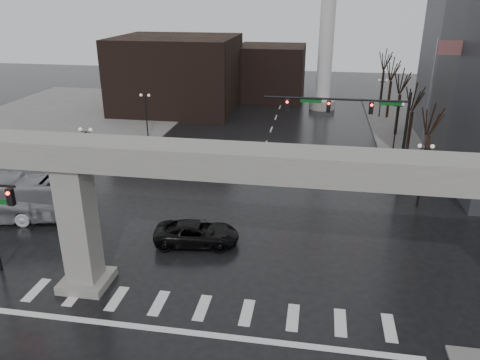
% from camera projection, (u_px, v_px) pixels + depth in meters
% --- Properties ---
extents(ground, '(160.00, 160.00, 0.00)m').
position_uv_depth(ground, '(207.00, 296.00, 25.72)').
color(ground, black).
rests_on(ground, ground).
extents(sidewalk_nw, '(28.00, 36.00, 0.15)m').
position_uv_depth(sidewalk_nw, '(80.00, 116.00, 62.60)').
color(sidewalk_nw, slate).
rests_on(sidewalk_nw, ground).
extents(elevated_guideway, '(48.00, 2.60, 8.70)m').
position_uv_depth(elevated_guideway, '(228.00, 182.00, 22.94)').
color(elevated_guideway, gray).
rests_on(elevated_guideway, ground).
extents(building_far_left, '(16.00, 14.00, 10.00)m').
position_uv_depth(building_far_left, '(177.00, 74.00, 64.39)').
color(building_far_left, black).
rests_on(building_far_left, ground).
extents(building_far_mid, '(10.00, 10.00, 8.00)m').
position_uv_depth(building_far_mid, '(271.00, 72.00, 72.06)').
color(building_far_mid, black).
rests_on(building_far_mid, ground).
extents(smokestack, '(3.60, 3.60, 30.00)m').
position_uv_depth(smokestack, '(328.00, 9.00, 61.84)').
color(smokestack, silver).
rests_on(smokestack, ground).
extents(signal_mast_arm, '(12.12, 0.43, 8.00)m').
position_uv_depth(signal_mast_arm, '(360.00, 116.00, 39.33)').
color(signal_mast_arm, black).
rests_on(signal_mast_arm, ground).
extents(flagpole_assembly, '(2.06, 0.12, 12.00)m').
position_uv_depth(flagpole_assembly, '(434.00, 91.00, 40.65)').
color(flagpole_assembly, silver).
rests_on(flagpole_assembly, ground).
extents(lamp_right_0, '(1.22, 0.32, 5.11)m').
position_uv_depth(lamp_right_0, '(423.00, 165.00, 35.14)').
color(lamp_right_0, black).
rests_on(lamp_right_0, ground).
extents(lamp_right_1, '(1.22, 0.32, 5.11)m').
position_uv_depth(lamp_right_1, '(397.00, 119.00, 47.93)').
color(lamp_right_1, black).
rests_on(lamp_right_1, ground).
extents(lamp_right_2, '(1.22, 0.32, 5.11)m').
position_uv_depth(lamp_right_2, '(382.00, 92.00, 60.73)').
color(lamp_right_2, black).
rests_on(lamp_right_2, ground).
extents(lamp_left_0, '(1.22, 0.32, 5.11)m').
position_uv_depth(lamp_left_0, '(88.00, 147.00, 39.29)').
color(lamp_left_0, black).
rests_on(lamp_left_0, ground).
extents(lamp_left_1, '(1.22, 0.32, 5.11)m').
position_uv_depth(lamp_left_1, '(146.00, 108.00, 52.09)').
color(lamp_left_1, black).
rests_on(lamp_left_1, ground).
extents(lamp_left_2, '(1.22, 0.32, 5.11)m').
position_uv_depth(lamp_left_2, '(181.00, 85.00, 64.88)').
color(lamp_left_2, black).
rests_on(lamp_left_2, ground).
extents(tree_right_0, '(1.09, 1.58, 7.50)m').
position_uv_depth(tree_right_0, '(426.00, 157.00, 38.91)').
color(tree_right_0, black).
rests_on(tree_right_0, ground).
extents(tree_right_1, '(1.09, 1.61, 7.67)m').
position_uv_depth(tree_right_1, '(410.00, 130.00, 46.20)').
color(tree_right_1, black).
rests_on(tree_right_1, ground).
extents(tree_right_2, '(1.10, 1.63, 7.85)m').
position_uv_depth(tree_right_2, '(398.00, 111.00, 53.49)').
color(tree_right_2, black).
rests_on(tree_right_2, ground).
extents(tree_right_3, '(1.11, 1.66, 8.02)m').
position_uv_depth(tree_right_3, '(389.00, 96.00, 60.77)').
color(tree_right_3, black).
rests_on(tree_right_3, ground).
extents(tree_right_4, '(1.12, 1.69, 8.19)m').
position_uv_depth(tree_right_4, '(383.00, 84.00, 68.06)').
color(tree_right_4, black).
rests_on(tree_right_4, ground).
extents(pickup_truck, '(5.84, 3.28, 1.54)m').
position_uv_depth(pickup_truck, '(197.00, 233.00, 30.81)').
color(pickup_truck, black).
rests_on(pickup_truck, ground).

